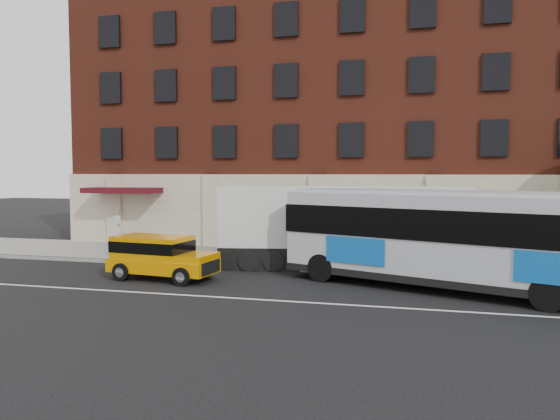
% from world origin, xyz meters
% --- Properties ---
extents(ground, '(120.00, 120.00, 0.00)m').
position_xyz_m(ground, '(0.00, 0.00, 0.00)').
color(ground, black).
rests_on(ground, ground).
extents(sidewalk, '(60.00, 6.00, 0.15)m').
position_xyz_m(sidewalk, '(0.00, 9.00, 0.07)').
color(sidewalk, gray).
rests_on(sidewalk, ground).
extents(kerb, '(60.00, 0.25, 0.15)m').
position_xyz_m(kerb, '(0.00, 6.00, 0.07)').
color(kerb, gray).
rests_on(kerb, ground).
extents(lane_line, '(60.00, 0.12, 0.01)m').
position_xyz_m(lane_line, '(0.00, 0.50, 0.01)').
color(lane_line, silver).
rests_on(lane_line, ground).
extents(building, '(30.00, 12.10, 15.00)m').
position_xyz_m(building, '(-0.01, 16.92, 7.58)').
color(building, maroon).
rests_on(building, sidewalk).
extents(sign_pole, '(0.30, 0.20, 2.50)m').
position_xyz_m(sign_pole, '(-8.50, 6.15, 1.45)').
color(sign_pole, slate).
rests_on(sign_pole, ground).
extents(city_bus, '(13.34, 7.30, 3.62)m').
position_xyz_m(city_bus, '(6.73, 3.43, 2.00)').
color(city_bus, '#AFB2B9').
rests_on(city_bus, ground).
extents(yellow_suv, '(4.62, 2.38, 1.73)m').
position_xyz_m(yellow_suv, '(-4.83, 2.95, 0.99)').
color(yellow_suv, orange).
rests_on(yellow_suv, ground).
extents(shipping_container, '(11.14, 4.08, 3.64)m').
position_xyz_m(shipping_container, '(1.97, 7.27, 1.80)').
color(shipping_container, black).
rests_on(shipping_container, ground).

